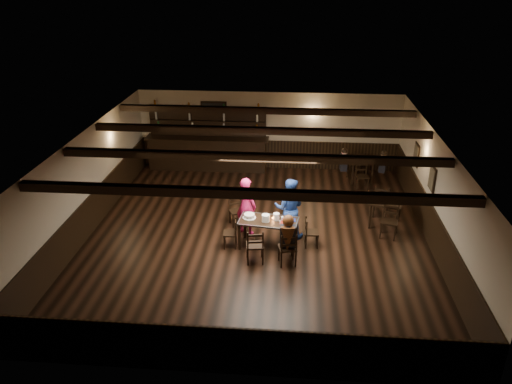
# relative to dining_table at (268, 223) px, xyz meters

# --- Properties ---
(ground) EXTENTS (10.00, 10.00, 0.00)m
(ground) POSITION_rel_dining_table_xyz_m (-0.33, 0.55, -0.66)
(ground) COLOR black
(ground) RESTS_ON ground
(room_shell) EXTENTS (9.02, 10.02, 2.71)m
(room_shell) POSITION_rel_dining_table_xyz_m (-0.32, 0.58, 1.08)
(room_shell) COLOR beige
(room_shell) RESTS_ON ground
(dining_table) EXTENTS (1.55, 0.92, 0.75)m
(dining_table) POSITION_rel_dining_table_xyz_m (0.00, 0.00, 0.00)
(dining_table) COLOR black
(dining_table) RESTS_ON ground
(chair_near_left) EXTENTS (0.47, 0.45, 0.89)m
(chair_near_left) POSITION_rel_dining_table_xyz_m (-0.27, -0.81, -0.14)
(chair_near_left) COLOR black
(chair_near_left) RESTS_ON ground
(chair_near_right) EXTENTS (0.48, 0.46, 0.87)m
(chair_near_right) POSITION_rel_dining_table_xyz_m (0.52, -0.86, -0.15)
(chair_near_right) COLOR black
(chair_near_right) RESTS_ON ground
(chair_end_left) EXTENTS (0.37, 0.39, 0.77)m
(chair_end_left) POSITION_rel_dining_table_xyz_m (-0.90, -0.08, -0.21)
(chair_end_left) COLOR black
(chair_end_left) RESTS_ON ground
(chair_end_right) EXTENTS (0.36, 0.38, 0.77)m
(chair_end_right) POSITION_rel_dining_table_xyz_m (1.03, 0.12, -0.21)
(chair_end_right) COLOR black
(chair_end_right) RESTS_ON ground
(chair_far_pushed) EXTENTS (0.49, 0.48, 0.81)m
(chair_far_pushed) POSITION_rel_dining_table_xyz_m (-0.96, 1.18, -0.19)
(chair_far_pushed) COLOR black
(chair_far_pushed) RESTS_ON ground
(woman_pink) EXTENTS (0.69, 0.59, 1.60)m
(woman_pink) POSITION_rel_dining_table_xyz_m (-0.63, 0.67, 0.14)
(woman_pink) COLOR #FB345E
(woman_pink) RESTS_ON ground
(man_blue) EXTENTS (0.83, 0.67, 1.64)m
(man_blue) POSITION_rel_dining_table_xyz_m (0.51, 0.60, 0.16)
(man_blue) COLOR navy
(man_blue) RESTS_ON ground
(seated_person) EXTENTS (0.36, 0.55, 0.89)m
(seated_person) POSITION_rel_dining_table_xyz_m (0.51, -0.80, 0.20)
(seated_person) COLOR black
(seated_person) RESTS_ON ground
(cake) EXTENTS (0.34, 0.34, 0.11)m
(cake) POSITION_rel_dining_table_xyz_m (-0.49, 0.10, 0.14)
(cake) COLOR white
(cake) RESTS_ON dining_table
(plate_stack_a) EXTENTS (0.19, 0.19, 0.18)m
(plate_stack_a) POSITION_rel_dining_table_xyz_m (-0.06, -0.06, 0.18)
(plate_stack_a) COLOR white
(plate_stack_a) RESTS_ON dining_table
(plate_stack_b) EXTENTS (0.16, 0.16, 0.18)m
(plate_stack_b) POSITION_rel_dining_table_xyz_m (0.20, 0.03, 0.18)
(plate_stack_b) COLOR white
(plate_stack_b) RESTS_ON dining_table
(tea_light) EXTENTS (0.05, 0.05, 0.06)m
(tea_light) POSITION_rel_dining_table_xyz_m (0.11, 0.05, 0.11)
(tea_light) COLOR #A5A8AD
(tea_light) RESTS_ON dining_table
(salt_shaker) EXTENTS (0.03, 0.03, 0.08)m
(salt_shaker) POSITION_rel_dining_table_xyz_m (0.29, -0.16, 0.13)
(salt_shaker) COLOR silver
(salt_shaker) RESTS_ON dining_table
(pepper_shaker) EXTENTS (0.04, 0.04, 0.10)m
(pepper_shaker) POSITION_rel_dining_table_xyz_m (0.39, -0.09, 0.14)
(pepper_shaker) COLOR #A5A8AD
(pepper_shaker) RESTS_ON dining_table
(drink_glass) EXTENTS (0.06, 0.06, 0.10)m
(drink_glass) POSITION_rel_dining_table_xyz_m (0.35, 0.03, 0.14)
(drink_glass) COLOR silver
(drink_glass) RESTS_ON dining_table
(menu_red) EXTENTS (0.32, 0.25, 0.00)m
(menu_red) POSITION_rel_dining_table_xyz_m (0.44, -0.12, 0.09)
(menu_red) COLOR maroon
(menu_red) RESTS_ON dining_table
(menu_blue) EXTENTS (0.29, 0.20, 0.00)m
(menu_blue) POSITION_rel_dining_table_xyz_m (0.54, 0.06, 0.09)
(menu_blue) COLOR #0F194D
(menu_blue) RESTS_ON dining_table
(bar_counter) EXTENTS (4.26, 0.70, 2.20)m
(bar_counter) POSITION_rel_dining_table_xyz_m (-2.44, 5.26, 0.06)
(bar_counter) COLOR black
(bar_counter) RESTS_ON ground
(back_table_a) EXTENTS (1.05, 1.05, 0.75)m
(back_table_a) POSITION_rel_dining_table_xyz_m (3.14, 1.44, -0.01)
(back_table_a) COLOR black
(back_table_a) RESTS_ON ground
(back_table_b) EXTENTS (0.89, 0.89, 0.75)m
(back_table_b) POSITION_rel_dining_table_xyz_m (2.78, 4.53, -0.01)
(back_table_b) COLOR black
(back_table_b) RESTS_ON ground
(bg_patron_left) EXTENTS (0.23, 0.36, 0.75)m
(bg_patron_left) POSITION_rel_dining_table_xyz_m (2.20, 4.31, 0.18)
(bg_patron_left) COLOR black
(bg_patron_left) RESTS_ON ground
(bg_patron_right) EXTENTS (0.30, 0.39, 0.71)m
(bg_patron_right) POSITION_rel_dining_table_xyz_m (3.46, 4.27, 0.16)
(bg_patron_right) COLOR black
(bg_patron_right) RESTS_ON ground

